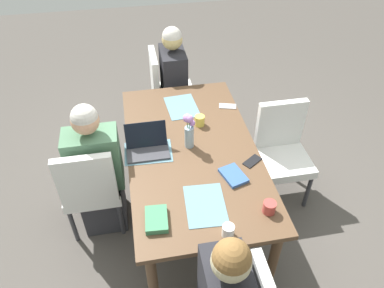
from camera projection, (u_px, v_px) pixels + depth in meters
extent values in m
plane|color=#4C4742|center=(192.00, 209.00, 3.33)|extent=(10.00, 10.00, 0.00)
cube|color=brown|center=(192.00, 151.00, 2.86)|extent=(1.81, 0.99, 0.04)
cylinder|color=brown|center=(136.00, 128.00, 3.66)|extent=(0.07, 0.07, 0.69)
cylinder|color=brown|center=(153.00, 282.00, 2.43)|extent=(0.07, 0.07, 0.69)
cylinder|color=brown|center=(217.00, 119.00, 3.77)|extent=(0.07, 0.07, 0.69)
cylinder|color=brown|center=(273.00, 261.00, 2.55)|extent=(0.07, 0.07, 0.69)
sphere|color=tan|center=(231.00, 261.00, 1.74)|extent=(0.20, 0.20, 0.20)
sphere|color=brown|center=(232.00, 258.00, 1.72)|extent=(0.19, 0.19, 0.19)
cube|color=silver|center=(173.00, 94.00, 4.00)|extent=(0.44, 0.44, 0.08)
cube|color=silver|center=(154.00, 74.00, 3.80)|extent=(0.42, 0.06, 0.45)
cylinder|color=#333338|center=(188.00, 100.00, 4.31)|extent=(0.04, 0.04, 0.37)
cylinder|color=#333338|center=(194.00, 119.00, 4.03)|extent=(0.04, 0.04, 0.37)
cylinder|color=#333338|center=(155.00, 103.00, 4.26)|extent=(0.04, 0.04, 0.37)
cylinder|color=#333338|center=(159.00, 123.00, 3.98)|extent=(0.04, 0.04, 0.37)
cube|color=#2D2D33|center=(175.00, 111.00, 4.08)|extent=(0.34, 0.36, 0.45)
cube|color=#232328|center=(173.00, 74.00, 3.76)|extent=(0.40, 0.24, 0.50)
sphere|color=tan|center=(172.00, 40.00, 3.52)|extent=(0.20, 0.20, 0.20)
sphere|color=beige|center=(172.00, 37.00, 3.50)|extent=(0.19, 0.19, 0.19)
cube|color=silver|center=(93.00, 186.00, 2.98)|extent=(0.44, 0.44, 0.08)
cube|color=silver|center=(86.00, 181.00, 2.67)|extent=(0.06, 0.42, 0.45)
cylinder|color=#333338|center=(76.00, 191.00, 3.25)|extent=(0.04, 0.04, 0.37)
cylinder|color=#333338|center=(119.00, 185.00, 3.30)|extent=(0.04, 0.04, 0.37)
cylinder|color=#333338|center=(73.00, 226.00, 2.97)|extent=(0.04, 0.04, 0.37)
cylinder|color=#333338|center=(121.00, 219.00, 3.02)|extent=(0.04, 0.04, 0.37)
cube|color=#2D2D33|center=(104.00, 200.00, 3.11)|extent=(0.36, 0.34, 0.45)
cube|color=#4C7556|center=(94.00, 159.00, 2.80)|extent=(0.24, 0.40, 0.50)
sphere|color=tan|center=(85.00, 121.00, 2.56)|extent=(0.20, 0.20, 0.20)
sphere|color=beige|center=(84.00, 117.00, 2.54)|extent=(0.19, 0.19, 0.19)
cube|color=silver|center=(283.00, 161.00, 3.21)|extent=(0.44, 0.44, 0.08)
cube|color=silver|center=(280.00, 124.00, 3.18)|extent=(0.06, 0.42, 0.45)
cylinder|color=#333338|center=(308.00, 192.00, 3.24)|extent=(0.04, 0.04, 0.37)
cylinder|color=#333338|center=(266.00, 198.00, 3.19)|extent=(0.04, 0.04, 0.37)
cylinder|color=#333338|center=(291.00, 162.00, 3.52)|extent=(0.04, 0.04, 0.37)
cylinder|color=#333338|center=(253.00, 167.00, 3.47)|extent=(0.04, 0.04, 0.37)
cylinder|color=#8EA8B7|center=(189.00, 137.00, 2.82)|extent=(0.07, 0.07, 0.18)
sphere|color=#B27AC6|center=(189.00, 119.00, 2.70)|extent=(0.06, 0.06, 0.06)
cylinder|color=#477A3D|center=(189.00, 124.00, 2.73)|extent=(0.01, 0.01, 0.09)
sphere|color=#B27AC6|center=(192.00, 123.00, 2.75)|extent=(0.05, 0.05, 0.05)
cylinder|color=#477A3D|center=(192.00, 125.00, 2.76)|extent=(0.01, 0.01, 0.03)
sphere|color=#B27AC6|center=(187.00, 118.00, 2.71)|extent=(0.07, 0.07, 0.07)
cylinder|color=#477A3D|center=(187.00, 123.00, 2.74)|extent=(0.01, 0.01, 0.09)
cube|color=slate|center=(205.00, 205.00, 2.43)|extent=(0.37, 0.28, 0.00)
cube|color=slate|center=(182.00, 107.00, 3.27)|extent=(0.38, 0.29, 0.00)
cube|color=slate|center=(148.00, 152.00, 2.82)|extent=(0.28, 0.37, 0.00)
cube|color=#38383D|center=(148.00, 151.00, 2.81)|extent=(0.22, 0.32, 0.02)
cube|color=black|center=(146.00, 135.00, 2.80)|extent=(0.07, 0.31, 0.19)
cylinder|color=#DBC64C|center=(200.00, 120.00, 3.05)|extent=(0.08, 0.08, 0.09)
cylinder|color=#AD3D38|center=(269.00, 207.00, 2.37)|extent=(0.09, 0.09, 0.08)
cylinder|color=white|center=(228.00, 231.00, 2.23)|extent=(0.08, 0.08, 0.08)
cube|color=#335693|center=(233.00, 175.00, 2.62)|extent=(0.23, 0.19, 0.03)
cube|color=#3D7F56|center=(156.00, 219.00, 2.32)|extent=(0.21, 0.15, 0.04)
cube|color=black|center=(252.00, 161.00, 2.74)|extent=(0.14, 0.16, 0.01)
cube|color=silver|center=(228.00, 106.00, 3.27)|extent=(0.11, 0.16, 0.01)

